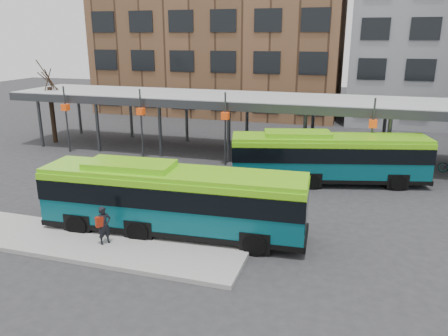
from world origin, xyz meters
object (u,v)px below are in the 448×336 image
tree (52,112)px  pedestrian (104,225)px  bus_front (171,198)px  bus_rear (328,157)px

tree → pedestrian: bearing=-47.4°
bus_front → pedestrian: bearing=-139.3°
tree → bus_rear: tree is taller
tree → bus_front: tree is taller
tree → bus_rear: (21.68, -4.08, -0.85)m
pedestrian → tree: bearing=77.6°
tree → pedestrian: tree is taller
tree → bus_rear: bearing=-10.7°
bus_front → bus_rear: 10.61m
bus_front → bus_rear: size_ratio=1.01×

